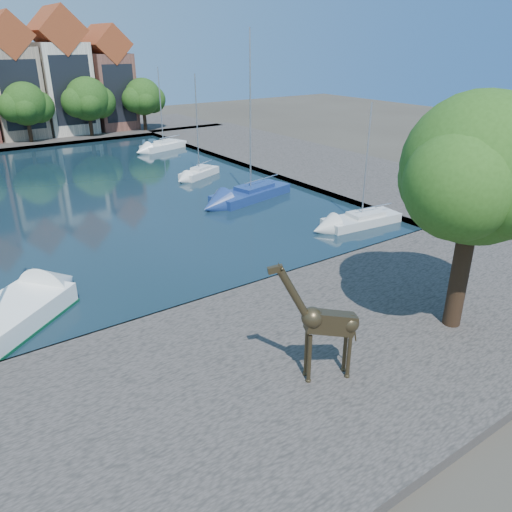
{
  "coord_description": "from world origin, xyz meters",
  "views": [
    {
      "loc": [
        -11.75,
        -20.37,
        12.84
      ],
      "look_at": [
        1.14,
        -2.0,
        3.07
      ],
      "focal_mm": 35.0,
      "sensor_mm": 36.0,
      "label": 1
    }
  ],
  "objects": [
    {
      "name": "far_quay",
      "position": [
        0.0,
        56.0,
        0.25
      ],
      "size": [
        60.0,
        16.0,
        0.5
      ],
      "primitive_type": "cube",
      "color": "#504945",
      "rests_on": "ground"
    },
    {
      "name": "far_tree_east",
      "position": [
        10.11,
        50.49,
        5.24
      ],
      "size": [
        7.54,
        5.8,
        7.84
      ],
      "color": "#332114",
      "rests_on": "far_quay"
    },
    {
      "name": "sailboat_right_b",
      "position": [
        12.0,
        14.29,
        0.69
      ],
      "size": [
        8.04,
        4.27,
        13.64
      ],
      "color": "navy",
      "rests_on": "water_basin"
    },
    {
      "name": "townhouse_east_inner",
      "position": [
        2.0,
        55.99,
        7.73
      ],
      "size": [
        5.94,
        9.18,
        15.79
      ],
      "color": "tan",
      "rests_on": "far_quay"
    },
    {
      "name": "giraffe_statue",
      "position": [
        -0.27,
        -8.49,
        2.98
      ],
      "size": [
        3.35,
        1.79,
        5.05
      ],
      "color": "#3A2F1D",
      "rests_on": "near_quay"
    },
    {
      "name": "sailboat_right_a",
      "position": [
        15.0,
        4.0,
        0.57
      ],
      "size": [
        6.28,
        2.73,
        8.83
      ],
      "color": "beige",
      "rests_on": "water_basin"
    },
    {
      "name": "townhouse_east_end",
      "position": [
        15.0,
        55.99,
        7.11
      ],
      "size": [
        5.44,
        9.18,
        14.43
      ],
      "color": "brown",
      "rests_on": "far_quay"
    },
    {
      "name": "sailboat_right_c",
      "position": [
        12.0,
        23.47,
        0.63
      ],
      "size": [
        5.0,
        3.5,
        9.84
      ],
      "color": "silver",
      "rests_on": "water_basin"
    },
    {
      "name": "water_basin",
      "position": [
        0.0,
        24.0,
        0.04
      ],
      "size": [
        38.0,
        50.0,
        0.08
      ],
      "primitive_type": "cube",
      "color": "black",
      "rests_on": "ground"
    },
    {
      "name": "near_quay",
      "position": [
        0.0,
        -7.0,
        0.25
      ],
      "size": [
        50.0,
        14.0,
        0.5
      ],
      "primitive_type": "cube",
      "color": "#504945",
      "rests_on": "ground"
    },
    {
      "name": "plane_tree",
      "position": [
        7.62,
        -9.01,
        7.67
      ],
      "size": [
        8.32,
        6.4,
        10.62
      ],
      "color": "#332114",
      "rests_on": "near_quay"
    },
    {
      "name": "far_tree_far_east",
      "position": [
        18.09,
        50.49,
        5.08
      ],
      "size": [
        6.76,
        5.2,
        7.36
      ],
      "color": "#332114",
      "rests_on": "far_quay"
    },
    {
      "name": "sailboat_right_d",
      "position": [
        15.0,
        38.1,
        0.66
      ],
      "size": [
        6.42,
        3.81,
        9.79
      ],
      "color": "white",
      "rests_on": "water_basin"
    },
    {
      "name": "ground",
      "position": [
        0.0,
        0.0,
        0.0
      ],
      "size": [
        160.0,
        160.0,
        0.0
      ],
      "primitive_type": "plane",
      "color": "#38332B",
      "rests_on": "ground"
    },
    {
      "name": "townhouse_east_mid",
      "position": [
        8.5,
        55.99,
        8.1
      ],
      "size": [
        6.43,
        9.18,
        16.65
      ],
      "color": "beige",
      "rests_on": "far_quay"
    },
    {
      "name": "far_tree_mid_east",
      "position": [
        2.1,
        50.49,
        5.13
      ],
      "size": [
        7.02,
        5.4,
        7.52
      ],
      "color": "#332114",
      "rests_on": "far_quay"
    },
    {
      "name": "right_quay",
      "position": [
        25.0,
        24.0,
        0.25
      ],
      "size": [
        14.0,
        52.0,
        0.5
      ],
      "primitive_type": "cube",
      "color": "#504945",
      "rests_on": "ground"
    }
  ]
}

